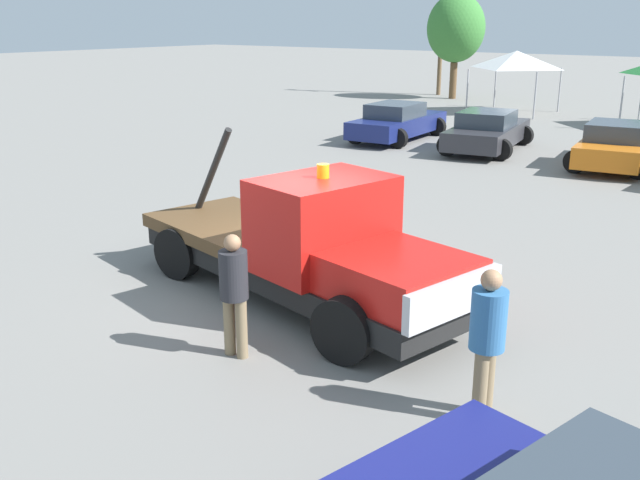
{
  "coord_description": "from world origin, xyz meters",
  "views": [
    {
      "loc": [
        6.57,
        -8.26,
        4.25
      ],
      "look_at": [
        0.5,
        0.0,
        1.05
      ],
      "focal_mm": 40.0,
      "sensor_mm": 36.0,
      "label": 1
    }
  ],
  "objects_px": {
    "parked_car_navy": "(397,122)",
    "parked_car_charcoal": "(487,131)",
    "person_near_truck": "(487,335)",
    "person_at_hood": "(234,287)",
    "traffic_cone": "(368,224)",
    "parked_car_orange": "(616,145)",
    "tow_truck": "(310,249)",
    "utility_pole": "(442,15)",
    "canopy_tent_white": "(516,60)",
    "tree_left": "(456,28)"
  },
  "relations": [
    {
      "from": "parked_car_navy",
      "to": "parked_car_charcoal",
      "type": "height_order",
      "value": "same"
    },
    {
      "from": "person_near_truck",
      "to": "person_at_hood",
      "type": "relative_size",
      "value": 1.05
    },
    {
      "from": "traffic_cone",
      "to": "parked_car_navy",
      "type": "bearing_deg",
      "value": 117.69
    },
    {
      "from": "person_at_hood",
      "to": "parked_car_orange",
      "type": "height_order",
      "value": "person_at_hood"
    },
    {
      "from": "person_near_truck",
      "to": "traffic_cone",
      "type": "xyz_separation_m",
      "value": [
        -4.73,
        5.05,
        -0.75
      ]
    },
    {
      "from": "tow_truck",
      "to": "parked_car_charcoal",
      "type": "height_order",
      "value": "tow_truck"
    },
    {
      "from": "parked_car_charcoal",
      "to": "parked_car_orange",
      "type": "xyz_separation_m",
      "value": [
        4.18,
        -0.29,
        -0.0
      ]
    },
    {
      "from": "parked_car_navy",
      "to": "utility_pole",
      "type": "relative_size",
      "value": 0.59
    },
    {
      "from": "person_at_hood",
      "to": "parked_car_charcoal",
      "type": "height_order",
      "value": "person_at_hood"
    },
    {
      "from": "tow_truck",
      "to": "parked_car_charcoal",
      "type": "xyz_separation_m",
      "value": [
        -3.33,
        14.18,
        -0.25
      ]
    },
    {
      "from": "parked_car_orange",
      "to": "canopy_tent_white",
      "type": "relative_size",
      "value": 1.46
    },
    {
      "from": "person_at_hood",
      "to": "canopy_tent_white",
      "type": "bearing_deg",
      "value": 10.58
    },
    {
      "from": "traffic_cone",
      "to": "tow_truck",
      "type": "bearing_deg",
      "value": -71.19
    },
    {
      "from": "tow_truck",
      "to": "parked_car_charcoal",
      "type": "bearing_deg",
      "value": 115.88
    },
    {
      "from": "tow_truck",
      "to": "person_near_truck",
      "type": "relative_size",
      "value": 3.75
    },
    {
      "from": "person_at_hood",
      "to": "person_near_truck",
      "type": "bearing_deg",
      "value": -85.3
    },
    {
      "from": "tree_left",
      "to": "tow_truck",
      "type": "bearing_deg",
      "value": -67.86
    },
    {
      "from": "tow_truck",
      "to": "person_at_hood",
      "type": "xyz_separation_m",
      "value": [
        0.27,
        -1.97,
        0.06
      ]
    },
    {
      "from": "parked_car_navy",
      "to": "parked_car_orange",
      "type": "xyz_separation_m",
      "value": [
        7.71,
        -0.42,
        -0.0
      ]
    },
    {
      "from": "parked_car_orange",
      "to": "tow_truck",
      "type": "bearing_deg",
      "value": 169.07
    },
    {
      "from": "person_at_hood",
      "to": "traffic_cone",
      "type": "relative_size",
      "value": 3.03
    },
    {
      "from": "tow_truck",
      "to": "utility_pole",
      "type": "distance_m",
      "value": 32.42
    },
    {
      "from": "person_near_truck",
      "to": "parked_car_navy",
      "type": "xyz_separation_m",
      "value": [
        -10.37,
        15.8,
        -0.36
      ]
    },
    {
      "from": "person_near_truck",
      "to": "parked_car_orange",
      "type": "distance_m",
      "value": 15.61
    },
    {
      "from": "person_near_truck",
      "to": "person_at_hood",
      "type": "distance_m",
      "value": 3.28
    },
    {
      "from": "canopy_tent_white",
      "to": "utility_pole",
      "type": "bearing_deg",
      "value": 141.29
    },
    {
      "from": "tree_left",
      "to": "parked_car_orange",
      "type": "bearing_deg",
      "value": -49.16
    },
    {
      "from": "parked_car_navy",
      "to": "traffic_cone",
      "type": "distance_m",
      "value": 12.15
    },
    {
      "from": "person_near_truck",
      "to": "canopy_tent_white",
      "type": "height_order",
      "value": "canopy_tent_white"
    },
    {
      "from": "canopy_tent_white",
      "to": "traffic_cone",
      "type": "distance_m",
      "value": 21.43
    },
    {
      "from": "tow_truck",
      "to": "tree_left",
      "type": "xyz_separation_m",
      "value": [
        -11.45,
        28.13,
        2.8
      ]
    },
    {
      "from": "parked_car_charcoal",
      "to": "canopy_tent_white",
      "type": "relative_size",
      "value": 1.51
    },
    {
      "from": "person_at_hood",
      "to": "tree_left",
      "type": "height_order",
      "value": "tree_left"
    },
    {
      "from": "parked_car_orange",
      "to": "parked_car_charcoal",
      "type": "bearing_deg",
      "value": 78.61
    },
    {
      "from": "person_at_hood",
      "to": "parked_car_charcoal",
      "type": "distance_m",
      "value": 16.56
    },
    {
      "from": "tow_truck",
      "to": "parked_car_orange",
      "type": "height_order",
      "value": "tow_truck"
    },
    {
      "from": "tree_left",
      "to": "traffic_cone",
      "type": "xyz_separation_m",
      "value": [
        10.23,
        -24.56,
        -3.45
      ]
    },
    {
      "from": "canopy_tent_white",
      "to": "person_at_hood",
      "type": "bearing_deg",
      "value": -75.63
    },
    {
      "from": "parked_car_charcoal",
      "to": "person_near_truck",
      "type": "bearing_deg",
      "value": -165.46
    },
    {
      "from": "tow_truck",
      "to": "tree_left",
      "type": "bearing_deg",
      "value": 124.82
    },
    {
      "from": "tow_truck",
      "to": "canopy_tent_white",
      "type": "bearing_deg",
      "value": 117.55
    },
    {
      "from": "parked_car_navy",
      "to": "parked_car_charcoal",
      "type": "relative_size",
      "value": 0.99
    },
    {
      "from": "parked_car_charcoal",
      "to": "parked_car_navy",
      "type": "bearing_deg",
      "value": 78.82
    },
    {
      "from": "person_at_hood",
      "to": "tow_truck",
      "type": "bearing_deg",
      "value": 4.14
    },
    {
      "from": "canopy_tent_white",
      "to": "traffic_cone",
      "type": "bearing_deg",
      "value": -75.81
    },
    {
      "from": "utility_pole",
      "to": "parked_car_navy",
      "type": "bearing_deg",
      "value": -67.95
    },
    {
      "from": "person_at_hood",
      "to": "parked_car_navy",
      "type": "xyz_separation_m",
      "value": [
        -7.13,
        16.29,
        -0.31
      ]
    },
    {
      "from": "parked_car_navy",
      "to": "parked_car_orange",
      "type": "bearing_deg",
      "value": -96.89
    },
    {
      "from": "parked_car_orange",
      "to": "canopy_tent_white",
      "type": "bearing_deg",
      "value": 27.79
    },
    {
      "from": "tow_truck",
      "to": "person_at_hood",
      "type": "relative_size",
      "value": 3.93
    }
  ]
}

